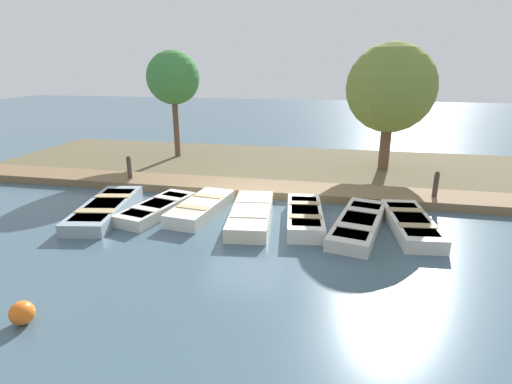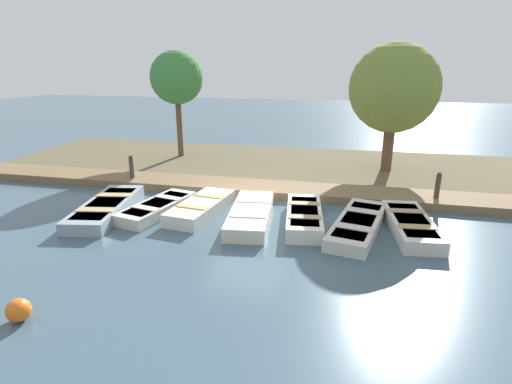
% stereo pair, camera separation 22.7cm
% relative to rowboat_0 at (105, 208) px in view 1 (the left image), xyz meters
% --- Properties ---
extents(ground_plane, '(80.00, 80.00, 0.00)m').
position_rel_rowboat_0_xyz_m(ground_plane, '(-1.63, 3.92, -0.19)').
color(ground_plane, '#425B6B').
extents(shore_bank, '(8.00, 24.00, 0.15)m').
position_rel_rowboat_0_xyz_m(shore_bank, '(-6.63, 3.92, -0.12)').
color(shore_bank, brown).
rests_on(shore_bank, ground_plane).
extents(dock_walkway, '(1.53, 23.56, 0.28)m').
position_rel_rowboat_0_xyz_m(dock_walkway, '(-3.10, 3.92, -0.05)').
color(dock_walkway, brown).
rests_on(dock_walkway, ground_plane).
extents(rowboat_0, '(3.73, 1.81, 0.39)m').
position_rel_rowboat_0_xyz_m(rowboat_0, '(0.00, 0.00, 0.00)').
color(rowboat_0, '#8C9EA8').
rests_on(rowboat_0, ground_plane).
extents(rowboat_1, '(2.97, 1.59, 0.37)m').
position_rel_rowboat_0_xyz_m(rowboat_1, '(-0.36, 1.52, -0.01)').
color(rowboat_1, beige).
rests_on(rowboat_1, ground_plane).
extents(rowboat_2, '(2.94, 1.41, 0.42)m').
position_rel_rowboat_0_xyz_m(rowboat_2, '(-0.63, 2.84, 0.02)').
color(rowboat_2, silver).
rests_on(rowboat_2, ground_plane).
extents(rowboat_3, '(3.37, 1.47, 0.41)m').
position_rel_rowboat_0_xyz_m(rowboat_3, '(-0.41, 4.45, 0.01)').
color(rowboat_3, beige).
rests_on(rowboat_3, ground_plane).
extents(rowboat_4, '(3.01, 1.32, 0.44)m').
position_rel_rowboat_0_xyz_m(rowboat_4, '(-0.52, 5.99, 0.03)').
color(rowboat_4, silver).
rests_on(rowboat_4, ground_plane).
extents(rowboat_5, '(3.63, 1.78, 0.36)m').
position_rel_rowboat_0_xyz_m(rowboat_5, '(-0.36, 7.49, -0.01)').
color(rowboat_5, beige).
rests_on(rowboat_5, ground_plane).
extents(rowboat_6, '(3.17, 1.36, 0.39)m').
position_rel_rowboat_0_xyz_m(rowboat_6, '(-0.61, 8.89, 0.00)').
color(rowboat_6, beige).
rests_on(rowboat_6, ground_plane).
extents(mooring_post_near, '(0.16, 0.16, 1.13)m').
position_rel_rowboat_0_xyz_m(mooring_post_near, '(-2.96, -0.77, 0.38)').
color(mooring_post_near, '#47382D').
rests_on(mooring_post_near, ground_plane).
extents(mooring_post_far, '(0.16, 0.16, 1.13)m').
position_rel_rowboat_0_xyz_m(mooring_post_far, '(-2.96, 9.96, 0.38)').
color(mooring_post_far, '#47382D').
rests_on(mooring_post_far, ground_plane).
extents(buoy, '(0.42, 0.42, 0.42)m').
position_rel_rowboat_0_xyz_m(buoy, '(5.15, 1.54, 0.02)').
color(buoy, orange).
rests_on(buoy, ground_plane).
extents(park_tree_far_left, '(2.40, 2.40, 4.97)m').
position_rel_rowboat_0_xyz_m(park_tree_far_left, '(-7.41, -0.69, 3.55)').
color(park_tree_far_left, brown).
rests_on(park_tree_far_left, ground_plane).
extents(park_tree_left, '(3.49, 3.49, 5.21)m').
position_rel_rowboat_0_xyz_m(park_tree_left, '(-6.81, 8.71, 3.25)').
color(park_tree_left, brown).
rests_on(park_tree_left, ground_plane).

